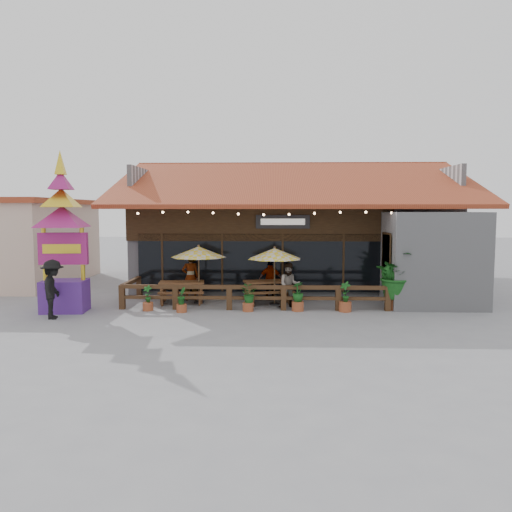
{
  "coord_description": "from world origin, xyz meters",
  "views": [
    {
      "loc": [
        -0.88,
        -18.62,
        3.66
      ],
      "look_at": [
        -1.58,
        1.5,
        1.82
      ],
      "focal_mm": 35.0,
      "sensor_mm": 36.0,
      "label": 1
    }
  ],
  "objects_px": {
    "pedestrian": "(53,289)",
    "umbrella_right": "(275,254)",
    "thai_sign_tower": "(62,221)",
    "umbrella_left": "(199,252)",
    "picnic_table_right": "(268,288)",
    "picnic_table_left": "(182,288)",
    "tropical_plant": "(396,276)"
  },
  "relations": [
    {
      "from": "umbrella_right",
      "to": "picnic_table_left",
      "type": "height_order",
      "value": "umbrella_right"
    },
    {
      "from": "umbrella_right",
      "to": "picnic_table_left",
      "type": "distance_m",
      "value": 3.96
    },
    {
      "from": "thai_sign_tower",
      "to": "pedestrian",
      "type": "xyz_separation_m",
      "value": [
        0.1,
        -1.18,
        -2.28
      ]
    },
    {
      "from": "umbrella_right",
      "to": "tropical_plant",
      "type": "bearing_deg",
      "value": -10.22
    },
    {
      "from": "picnic_table_right",
      "to": "thai_sign_tower",
      "type": "bearing_deg",
      "value": -164.6
    },
    {
      "from": "umbrella_left",
      "to": "umbrella_right",
      "type": "relative_size",
      "value": 0.86
    },
    {
      "from": "picnic_table_left",
      "to": "pedestrian",
      "type": "relative_size",
      "value": 0.96
    },
    {
      "from": "picnic_table_left",
      "to": "thai_sign_tower",
      "type": "relative_size",
      "value": 0.31
    },
    {
      "from": "umbrella_right",
      "to": "picnic_table_left",
      "type": "bearing_deg",
      "value": 175.22
    },
    {
      "from": "pedestrian",
      "to": "tropical_plant",
      "type": "bearing_deg",
      "value": -94.45
    },
    {
      "from": "picnic_table_left",
      "to": "pedestrian",
      "type": "height_order",
      "value": "pedestrian"
    },
    {
      "from": "picnic_table_right",
      "to": "pedestrian",
      "type": "xyz_separation_m",
      "value": [
        -7.23,
        -3.2,
        0.41
      ]
    },
    {
      "from": "picnic_table_left",
      "to": "thai_sign_tower",
      "type": "bearing_deg",
      "value": -154.14
    },
    {
      "from": "picnic_table_right",
      "to": "thai_sign_tower",
      "type": "relative_size",
      "value": 0.35
    },
    {
      "from": "umbrella_left",
      "to": "tropical_plant",
      "type": "bearing_deg",
      "value": -7.93
    },
    {
      "from": "umbrella_right",
      "to": "picnic_table_right",
      "type": "xyz_separation_m",
      "value": [
        -0.27,
        0.43,
        -1.4
      ]
    },
    {
      "from": "picnic_table_left",
      "to": "umbrella_right",
      "type": "bearing_deg",
      "value": -4.78
    },
    {
      "from": "tropical_plant",
      "to": "pedestrian",
      "type": "bearing_deg",
      "value": -170.67
    },
    {
      "from": "tropical_plant",
      "to": "pedestrian",
      "type": "height_order",
      "value": "tropical_plant"
    },
    {
      "from": "pedestrian",
      "to": "umbrella_right",
      "type": "bearing_deg",
      "value": -83.5
    },
    {
      "from": "picnic_table_right",
      "to": "picnic_table_left",
      "type": "bearing_deg",
      "value": -177.99
    },
    {
      "from": "umbrella_left",
      "to": "picnic_table_right",
      "type": "xyz_separation_m",
      "value": [
        2.71,
        0.19,
        -1.43
      ]
    },
    {
      "from": "picnic_table_right",
      "to": "tropical_plant",
      "type": "distance_m",
      "value": 4.94
    },
    {
      "from": "thai_sign_tower",
      "to": "tropical_plant",
      "type": "bearing_deg",
      "value": 3.72
    },
    {
      "from": "pedestrian",
      "to": "picnic_table_left",
      "type": "bearing_deg",
      "value": -64.88
    },
    {
      "from": "tropical_plant",
      "to": "picnic_table_left",
      "type": "bearing_deg",
      "value": 172.22
    },
    {
      "from": "umbrella_right",
      "to": "thai_sign_tower",
      "type": "height_order",
      "value": "thai_sign_tower"
    },
    {
      "from": "umbrella_left",
      "to": "thai_sign_tower",
      "type": "xyz_separation_m",
      "value": [
        -4.61,
        -1.82,
        1.26
      ]
    },
    {
      "from": "thai_sign_tower",
      "to": "tropical_plant",
      "type": "distance_m",
      "value": 12.26
    },
    {
      "from": "picnic_table_left",
      "to": "picnic_table_right",
      "type": "height_order",
      "value": "picnic_table_right"
    },
    {
      "from": "thai_sign_tower",
      "to": "tropical_plant",
      "type": "relative_size",
      "value": 2.87
    },
    {
      "from": "umbrella_left",
      "to": "pedestrian",
      "type": "relative_size",
      "value": 1.16
    }
  ]
}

